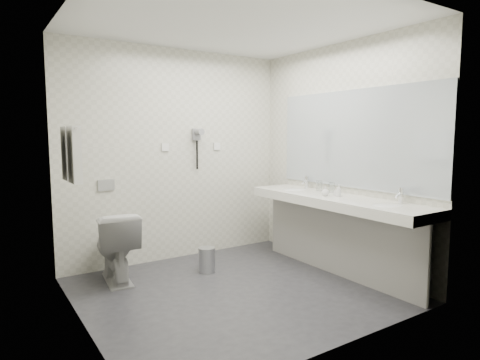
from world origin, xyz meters
TOP-DOWN VIEW (x-y plane):
  - floor at (0.00, 0.00)m, footprint 2.80×2.80m
  - ceiling at (0.00, 0.00)m, footprint 2.80×2.80m
  - wall_back at (0.00, 1.30)m, footprint 2.80×0.00m
  - wall_front at (0.00, -1.30)m, footprint 2.80×0.00m
  - wall_left at (-1.40, 0.00)m, footprint 0.00×2.60m
  - wall_right at (1.40, 0.00)m, footprint 0.00×2.60m
  - vanity_counter at (1.12, -0.20)m, footprint 0.55×2.20m
  - vanity_panel at (1.15, -0.20)m, footprint 0.03×2.15m
  - vanity_post_near at (1.18, -1.24)m, footprint 0.06×0.06m
  - vanity_post_far at (1.18, 0.84)m, footprint 0.06×0.06m
  - mirror at (1.39, -0.20)m, footprint 0.02×2.20m
  - basin_near at (1.12, -0.85)m, footprint 0.40×0.31m
  - basin_far at (1.12, 0.45)m, footprint 0.40×0.31m
  - faucet_near at (1.32, -0.85)m, footprint 0.04×0.04m
  - faucet_far at (1.32, 0.45)m, footprint 0.04×0.04m
  - soap_bottle_a at (1.14, -0.21)m, footprint 0.05×0.05m
  - soap_bottle_b at (1.05, -0.13)m, footprint 0.11×0.11m
  - soap_bottle_c at (1.14, -0.24)m, footprint 0.06×0.06m
  - glass_left at (1.30, 0.02)m, footprint 0.08×0.08m
  - glass_right at (1.28, 0.20)m, footprint 0.08×0.08m
  - toilet at (-0.88, 0.89)m, footprint 0.49×0.76m
  - flush_plate at (-0.85, 1.29)m, footprint 0.18×0.02m
  - pedal_bin at (0.02, 0.62)m, footprint 0.22×0.22m
  - bin_lid at (0.02, 0.62)m, footprint 0.18×0.18m
  - towel_rail at (-1.35, 0.55)m, footprint 0.02×0.62m
  - towel_near at (-1.34, 0.41)m, footprint 0.07×0.24m
  - towel_far at (-1.34, 0.69)m, footprint 0.07×0.24m
  - dryer_cradle at (0.25, 1.27)m, footprint 0.10×0.04m
  - dryer_barrel at (0.25, 1.20)m, footprint 0.08×0.14m
  - dryer_cord at (0.25, 1.26)m, footprint 0.02×0.02m
  - switch_plate_a at (-0.15, 1.29)m, footprint 0.09×0.02m
  - switch_plate_b at (0.55, 1.29)m, footprint 0.09×0.02m

SIDE VIEW (x-z plane):
  - floor at x=0.00m, z-range 0.00..0.00m
  - pedal_bin at x=0.02m, z-range 0.00..0.26m
  - bin_lid at x=0.02m, z-range 0.26..0.27m
  - toilet at x=-0.88m, z-range 0.00..0.73m
  - vanity_panel at x=1.15m, z-range 0.00..0.75m
  - vanity_post_near at x=1.18m, z-range 0.00..0.75m
  - vanity_post_far at x=1.18m, z-range 0.00..0.75m
  - vanity_counter at x=1.12m, z-range 0.75..0.85m
  - basin_near at x=1.12m, z-range 0.81..0.86m
  - basin_far at x=1.12m, z-range 0.81..0.86m
  - soap_bottle_a at x=1.14m, z-range 0.85..0.95m
  - soap_bottle_b at x=1.05m, z-range 0.85..0.95m
  - glass_left at x=1.30m, z-range 0.85..0.96m
  - glass_right at x=1.28m, z-range 0.85..0.97m
  - soap_bottle_c at x=1.14m, z-range 0.85..0.98m
  - faucet_near at x=1.32m, z-range 0.85..1.00m
  - faucet_far at x=1.32m, z-range 0.85..1.00m
  - flush_plate at x=-0.85m, z-range 0.89..1.01m
  - wall_back at x=0.00m, z-range -0.15..2.65m
  - wall_front at x=0.00m, z-range -0.15..2.65m
  - wall_left at x=-1.40m, z-range -0.05..2.55m
  - wall_right at x=1.40m, z-range -0.05..2.55m
  - dryer_cord at x=0.25m, z-range 1.07..1.43m
  - towel_near at x=-1.34m, z-range 1.09..1.57m
  - towel_far at x=-1.34m, z-range 1.09..1.57m
  - switch_plate_a at x=-0.15m, z-range 1.31..1.40m
  - switch_plate_b at x=0.55m, z-range 1.31..1.40m
  - mirror at x=1.39m, z-range 0.92..1.98m
  - dryer_cradle at x=0.25m, z-range 1.43..1.57m
  - dryer_barrel at x=0.25m, z-range 1.49..1.57m
  - towel_rail at x=-1.35m, z-range 1.54..1.56m
  - ceiling at x=0.00m, z-range 2.50..2.50m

